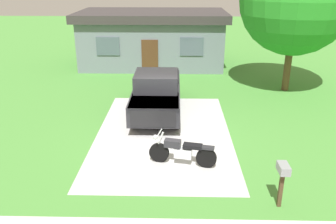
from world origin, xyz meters
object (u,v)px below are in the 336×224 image
at_px(motorcycle, 182,151).
at_px(mailbox, 283,174).
at_px(neighbor_house, 152,38).
at_px(pickup_truck, 157,91).

xyz_separation_m(motorcycle, mailbox, (2.57, -2.15, 0.51)).
distance_m(mailbox, neighbor_house, 16.33).
bearing_deg(motorcycle, pickup_truck, 102.47).
bearing_deg(mailbox, neighbor_house, 105.60).
relative_size(motorcycle, neighbor_house, 0.23).
xyz_separation_m(motorcycle, neighbor_house, (-1.82, 13.56, 1.32)).
relative_size(pickup_truck, mailbox, 4.47).
bearing_deg(neighbor_house, motorcycle, -82.36).
relative_size(motorcycle, pickup_truck, 0.39).
bearing_deg(neighbor_house, pickup_truck, -85.01).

